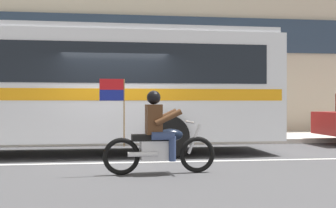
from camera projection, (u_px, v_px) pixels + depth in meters
The scene contains 6 objects.
ground_plane at pixel (116, 159), 10.27m from camera, with size 60.00×60.00×0.00m, color #3D3D3F.
sidewalk_curb at pixel (113, 139), 15.32m from camera, with size 28.00×3.80×0.15m, color #B7B2A8.
lane_center_stripe at pixel (116, 163), 9.68m from camera, with size 26.60×0.14×0.01m, color silver.
transit_bus at pixel (20, 81), 11.12m from camera, with size 13.26×2.77×3.22m.
motorcycle_with_rider at pixel (159, 138), 8.19m from camera, with size 2.19×0.64×1.78m.
fire_hydrant at pixel (249, 126), 15.05m from camera, with size 0.22×0.30×0.75m.
Camera 1 is at (-0.16, -10.34, 1.34)m, focal length 46.68 mm.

